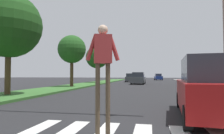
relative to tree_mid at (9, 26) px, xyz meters
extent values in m
plane|color=#262628|center=(8.35, 14.89, -4.60)|extent=(140.00, 140.00, 0.00)
cube|color=silver|center=(6.10, -6.68, -4.59)|extent=(0.45, 2.20, 0.01)
cube|color=silver|center=(7.00, -6.68, -4.59)|extent=(0.45, 2.20, 0.01)
cube|color=silver|center=(7.90, -6.68, -4.59)|extent=(0.45, 2.20, 0.01)
cube|color=#386B2D|center=(0.33, 12.89, -4.52)|extent=(3.69, 64.00, 0.15)
cylinder|color=#4C3823|center=(0.00, 0.00, -2.85)|extent=(0.36, 0.36, 3.20)
sphere|color=#1E4C19|center=(0.00, 0.00, 0.02)|extent=(4.21, 4.21, 4.21)
cylinder|color=#4C3823|center=(0.61, 9.18, -2.88)|extent=(0.36, 0.36, 3.13)
sphere|color=#23561E|center=(0.61, 9.18, -0.40)|extent=(3.06, 3.06, 3.06)
cylinder|color=#4C3823|center=(0.34, 20.83, -2.91)|extent=(0.36, 0.36, 3.07)
sphere|color=#1E4C19|center=(0.34, 20.83, -0.24)|extent=(3.77, 3.77, 3.77)
cube|color=#9E9991|center=(16.51, 12.89, -4.52)|extent=(3.00, 64.00, 0.15)
cylinder|color=brown|center=(8.08, -7.11, -3.77)|extent=(0.13, 0.13, 1.65)
cylinder|color=brown|center=(7.87, -7.17, -3.77)|extent=(0.13, 0.13, 1.65)
cube|color=#B23333|center=(7.98, -7.14, -2.64)|extent=(0.44, 0.35, 0.62)
cylinder|color=#B23333|center=(8.20, -7.07, -2.61)|extent=(0.28, 0.17, 0.58)
cylinder|color=#B23333|center=(7.75, -7.22, -2.61)|extent=(0.28, 0.17, 0.58)
sphere|color=beige|center=(7.98, -7.14, -2.22)|extent=(0.28, 0.28, 0.22)
cube|color=maroon|center=(10.93, -4.27, -3.90)|extent=(2.29, 4.75, 0.96)
cube|color=#2D333D|center=(10.91, -4.49, -3.02)|extent=(1.89, 2.67, 0.79)
cylinder|color=black|center=(10.22, -2.35, -4.28)|extent=(0.27, 0.66, 0.64)
cylinder|color=black|center=(9.90, -6.03, -4.28)|extent=(0.27, 0.66, 0.64)
cube|color=#474C51|center=(7.30, 18.86, -3.95)|extent=(2.01, 4.60, 0.85)
cube|color=#2D333D|center=(7.29, 18.63, -3.18)|extent=(1.70, 2.10, 0.70)
cylinder|color=black|center=(6.52, 20.71, -4.28)|extent=(0.24, 0.65, 0.64)
cylinder|color=black|center=(8.21, 20.65, -4.28)|extent=(0.24, 0.65, 0.64)
cylinder|color=black|center=(6.39, 17.07, -4.28)|extent=(0.24, 0.65, 0.64)
cylinder|color=black|center=(8.08, 17.01, -4.28)|extent=(0.24, 0.65, 0.64)
cube|color=#474C51|center=(5.23, 28.01, -3.98)|extent=(1.81, 4.30, 0.79)
cube|color=#2D333D|center=(5.23, 27.80, -3.26)|extent=(1.56, 1.95, 0.65)
cylinder|color=black|center=(4.41, 29.68, -4.28)|extent=(0.23, 0.64, 0.64)
cylinder|color=black|center=(5.98, 29.71, -4.28)|extent=(0.23, 0.64, 0.64)
cylinder|color=black|center=(4.48, 26.31, -4.28)|extent=(0.23, 0.64, 0.64)
cylinder|color=black|center=(6.04, 26.34, -4.28)|extent=(0.23, 0.64, 0.64)
cube|color=navy|center=(11.19, 42.27, -3.98)|extent=(2.09, 4.23, 0.80)
cube|color=#2D333D|center=(11.17, 42.47, -3.25)|extent=(1.67, 1.97, 0.65)
cylinder|color=black|center=(12.11, 40.76, -4.28)|extent=(0.28, 0.66, 0.64)
cylinder|color=black|center=(10.57, 40.61, -4.28)|extent=(0.28, 0.66, 0.64)
cylinder|color=black|center=(11.81, 43.92, -4.28)|extent=(0.28, 0.66, 0.64)
cylinder|color=black|center=(10.27, 43.77, -4.28)|extent=(0.28, 0.66, 0.64)
camera|label=1|loc=(8.97, -11.33, -3.19)|focal=31.98mm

